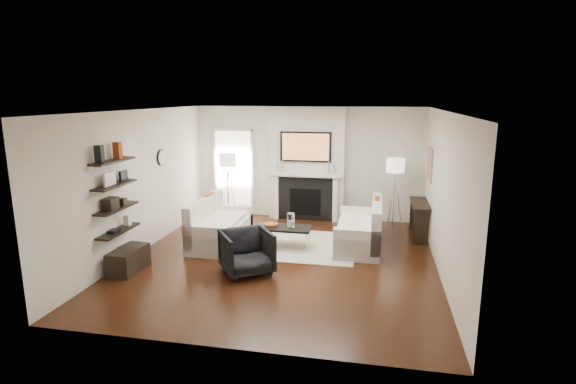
% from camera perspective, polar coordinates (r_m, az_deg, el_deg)
% --- Properties ---
extents(room_envelope, '(6.00, 6.00, 6.00)m').
position_cam_1_polar(room_envelope, '(7.95, -0.84, 0.51)').
color(room_envelope, '#34180B').
rests_on(room_envelope, ground).
extents(chimney_breast, '(1.80, 0.25, 2.70)m').
position_cam_1_polar(chimney_breast, '(10.73, 2.37, 3.57)').
color(chimney_breast, silver).
rests_on(chimney_breast, floor).
extents(fireplace_surround, '(1.30, 0.02, 1.04)m').
position_cam_1_polar(fireplace_surround, '(10.76, 2.22, -0.91)').
color(fireplace_surround, black).
rests_on(fireplace_surround, floor).
extents(firebox, '(0.75, 0.02, 0.65)m').
position_cam_1_polar(firebox, '(10.77, 2.21, -1.28)').
color(firebox, black).
rests_on(firebox, floor).
extents(mantel_pilaster_l, '(0.12, 0.08, 1.10)m').
position_cam_1_polar(mantel_pilaster_l, '(10.85, -1.56, -0.62)').
color(mantel_pilaster_l, white).
rests_on(mantel_pilaster_l, floor).
extents(mantel_pilaster_r, '(0.12, 0.08, 1.10)m').
position_cam_1_polar(mantel_pilaster_r, '(10.64, 6.03, -0.96)').
color(mantel_pilaster_r, white).
rests_on(mantel_pilaster_r, floor).
extents(mantel_shelf, '(1.70, 0.18, 0.07)m').
position_cam_1_polar(mantel_shelf, '(10.59, 2.20, 2.19)').
color(mantel_shelf, white).
rests_on(mantel_shelf, chimney_breast).
extents(tv_body, '(1.20, 0.06, 0.70)m').
position_cam_1_polar(tv_body, '(10.52, 2.25, 5.76)').
color(tv_body, black).
rests_on(tv_body, chimney_breast).
extents(tv_screen, '(1.10, 0.00, 0.62)m').
position_cam_1_polar(tv_screen, '(10.49, 2.23, 5.74)').
color(tv_screen, '#BF723F').
rests_on(tv_screen, tv_body).
extents(candlestick_l_tall, '(0.04, 0.04, 0.30)m').
position_cam_1_polar(candlestick_l_tall, '(10.67, -0.70, 3.28)').
color(candlestick_l_tall, silver).
rests_on(candlestick_l_tall, mantel_shelf).
extents(candlestick_l_short, '(0.04, 0.04, 0.24)m').
position_cam_1_polar(candlestick_l_short, '(10.70, -1.39, 3.14)').
color(candlestick_l_short, silver).
rests_on(candlestick_l_short, mantel_shelf).
extents(candlestick_r_tall, '(0.04, 0.04, 0.30)m').
position_cam_1_polar(candlestick_r_tall, '(10.50, 5.19, 3.09)').
color(candlestick_r_tall, silver).
rests_on(candlestick_r_tall, mantel_shelf).
extents(candlestick_r_short, '(0.04, 0.04, 0.24)m').
position_cam_1_polar(candlestick_r_short, '(10.49, 5.89, 2.90)').
color(candlestick_r_short, silver).
rests_on(candlestick_r_short, mantel_shelf).
extents(hallway_panel, '(0.90, 0.02, 2.10)m').
position_cam_1_polar(hallway_panel, '(11.31, -6.87, 2.40)').
color(hallway_panel, white).
rests_on(hallway_panel, floor).
extents(door_trim_l, '(0.06, 0.06, 2.16)m').
position_cam_1_polar(door_trim_l, '(11.45, -9.19, 2.45)').
color(door_trim_l, white).
rests_on(door_trim_l, floor).
extents(door_trim_r, '(0.06, 0.06, 2.16)m').
position_cam_1_polar(door_trim_r, '(11.15, -4.55, 2.31)').
color(door_trim_r, white).
rests_on(door_trim_r, floor).
extents(door_trim_top, '(1.02, 0.06, 0.06)m').
position_cam_1_polar(door_trim_top, '(11.16, -7.04, 7.85)').
color(door_trim_top, white).
rests_on(door_trim_top, wall_back).
extents(rug, '(2.60, 2.00, 0.01)m').
position_cam_1_polar(rug, '(9.13, 0.38, -6.68)').
color(rug, '#B7B296').
rests_on(rug, floor).
extents(loveseat_left_base, '(0.85, 1.80, 0.42)m').
position_cam_1_polar(loveseat_left_base, '(9.27, -8.52, -5.20)').
color(loveseat_left_base, silver).
rests_on(loveseat_left_base, floor).
extents(loveseat_left_back, '(0.18, 1.80, 0.80)m').
position_cam_1_polar(loveseat_left_back, '(9.29, -10.53, -3.19)').
color(loveseat_left_back, silver).
rests_on(loveseat_left_back, floor).
extents(loveseat_left_arm_n, '(0.85, 0.18, 0.60)m').
position_cam_1_polar(loveseat_left_arm_n, '(8.52, -10.38, -6.20)').
color(loveseat_left_arm_n, silver).
rests_on(loveseat_left_arm_n, floor).
extents(loveseat_left_arm_s, '(0.85, 0.18, 0.60)m').
position_cam_1_polar(loveseat_left_arm_s, '(9.97, -6.98, -3.35)').
color(loveseat_left_arm_s, silver).
rests_on(loveseat_left_arm_s, floor).
extents(loveseat_left_cushion, '(0.63, 1.44, 0.10)m').
position_cam_1_polar(loveseat_left_cushion, '(9.18, -8.28, -3.67)').
color(loveseat_left_cushion, silver).
rests_on(loveseat_left_cushion, loveseat_left_base).
extents(pillow_left_orange, '(0.10, 0.42, 0.42)m').
position_cam_1_polar(pillow_left_orange, '(9.51, -9.92, -1.54)').
color(pillow_left_orange, maroon).
rests_on(pillow_left_orange, loveseat_left_cushion).
extents(pillow_left_charcoal, '(0.10, 0.40, 0.40)m').
position_cam_1_polar(pillow_left_charcoal, '(8.98, -11.28, -2.49)').
color(pillow_left_charcoal, black).
rests_on(pillow_left_charcoal, loveseat_left_cushion).
extents(loveseat_right_base, '(0.85, 1.80, 0.42)m').
position_cam_1_polar(loveseat_right_base, '(9.07, 8.94, -5.60)').
color(loveseat_right_base, silver).
rests_on(loveseat_right_base, floor).
extents(loveseat_right_back, '(0.18, 1.80, 0.80)m').
position_cam_1_polar(loveseat_right_back, '(8.98, 11.15, -3.77)').
color(loveseat_right_back, silver).
rests_on(loveseat_right_back, floor).
extents(loveseat_right_arm_n, '(0.85, 0.18, 0.60)m').
position_cam_1_polar(loveseat_right_arm_n, '(8.27, 8.72, -6.70)').
color(loveseat_right_arm_n, silver).
rests_on(loveseat_right_arm_n, floor).
extents(loveseat_right_arm_s, '(0.85, 0.18, 0.60)m').
position_cam_1_polar(loveseat_right_arm_s, '(9.82, 9.17, -3.67)').
color(loveseat_right_arm_s, silver).
rests_on(loveseat_right_arm_s, floor).
extents(loveseat_right_cushion, '(0.63, 1.44, 0.10)m').
position_cam_1_polar(loveseat_right_cushion, '(9.00, 8.68, -4.01)').
color(loveseat_right_cushion, silver).
rests_on(loveseat_right_cushion, loveseat_right_base).
extents(pillow_right_orange, '(0.10, 0.42, 0.42)m').
position_cam_1_polar(pillow_right_orange, '(9.21, 11.21, -2.04)').
color(pillow_right_orange, maroon).
rests_on(pillow_right_orange, loveseat_right_cushion).
extents(pillow_right_charcoal, '(0.10, 0.40, 0.40)m').
position_cam_1_polar(pillow_right_charcoal, '(8.64, 11.19, -3.07)').
color(pillow_right_charcoal, black).
rests_on(pillow_right_charcoal, loveseat_right_cushion).
extents(coffee_table, '(1.10, 0.55, 0.04)m').
position_cam_1_polar(coffee_table, '(8.88, -0.59, -4.55)').
color(coffee_table, black).
rests_on(coffee_table, floor).
extents(coffee_leg_nw, '(0.02, 0.02, 0.38)m').
position_cam_1_polar(coffee_leg_nw, '(8.85, -4.07, -6.07)').
color(coffee_leg_nw, silver).
rests_on(coffee_leg_nw, floor).
extents(coffee_leg_ne, '(0.02, 0.02, 0.38)m').
position_cam_1_polar(coffee_leg_ne, '(8.65, 2.37, -6.48)').
color(coffee_leg_ne, silver).
rests_on(coffee_leg_ne, floor).
extents(coffee_leg_sw, '(0.02, 0.02, 0.38)m').
position_cam_1_polar(coffee_leg_sw, '(9.26, -3.36, -5.23)').
color(coffee_leg_sw, silver).
rests_on(coffee_leg_sw, floor).
extents(coffee_leg_se, '(0.02, 0.02, 0.38)m').
position_cam_1_polar(coffee_leg_se, '(9.07, 2.80, -5.60)').
color(coffee_leg_se, silver).
rests_on(coffee_leg_se, floor).
extents(hurricane_glass, '(0.16, 0.16, 0.28)m').
position_cam_1_polar(hurricane_glass, '(8.81, 0.36, -3.61)').
color(hurricane_glass, white).
rests_on(hurricane_glass, coffee_table).
extents(hurricane_candle, '(0.09, 0.09, 0.13)m').
position_cam_1_polar(hurricane_candle, '(8.82, 0.36, -4.02)').
color(hurricane_candle, white).
rests_on(hurricane_candle, coffee_table).
extents(copper_bowl, '(0.28, 0.28, 0.05)m').
position_cam_1_polar(copper_bowl, '(8.92, -2.17, -4.18)').
color(copper_bowl, '#A4551B').
rests_on(copper_bowl, coffee_table).
extents(armchair, '(1.06, 1.05, 0.81)m').
position_cam_1_polar(armchair, '(7.66, -5.26, -7.35)').
color(armchair, black).
rests_on(armchair, floor).
extents(lamp_left_post, '(0.02, 0.02, 1.20)m').
position_cam_1_polar(lamp_left_post, '(10.96, -7.56, -0.33)').
color(lamp_left_post, silver).
rests_on(lamp_left_post, floor).
extents(lamp_left_shade, '(0.40, 0.40, 0.30)m').
position_cam_1_polar(lamp_left_shade, '(10.81, -7.69, 4.07)').
color(lamp_left_shade, white).
rests_on(lamp_left_shade, lamp_left_post).
extents(lamp_left_leg_a, '(0.25, 0.02, 1.23)m').
position_cam_1_polar(lamp_left_leg_a, '(10.93, -7.01, -0.36)').
color(lamp_left_leg_a, silver).
rests_on(lamp_left_leg_a, floor).
extents(lamp_left_leg_b, '(0.14, 0.22, 1.23)m').
position_cam_1_polar(lamp_left_leg_b, '(11.07, -7.67, -0.22)').
color(lamp_left_leg_b, silver).
rests_on(lamp_left_leg_b, floor).
extents(lamp_left_leg_c, '(0.14, 0.22, 1.23)m').
position_cam_1_polar(lamp_left_leg_c, '(10.89, -7.99, -0.43)').
color(lamp_left_leg_c, silver).
rests_on(lamp_left_leg_c, floor).
extents(lamp_right_post, '(0.02, 0.02, 1.20)m').
position_cam_1_polar(lamp_right_post, '(10.31, 13.26, -1.36)').
color(lamp_right_post, silver).
rests_on(lamp_right_post, floor).
extents(lamp_right_shade, '(0.40, 0.40, 0.30)m').
position_cam_1_polar(lamp_right_shade, '(10.15, 13.50, 3.31)').
color(lamp_right_shade, white).
rests_on(lamp_right_shade, lamp_right_post).
extents(lamp_right_leg_a, '(0.25, 0.02, 1.23)m').
position_cam_1_polar(lamp_right_leg_a, '(10.32, 13.87, -1.38)').
color(lamp_right_leg_a, silver).
rests_on(lamp_right_leg_a, floor).
extents(lamp_right_leg_b, '(0.14, 0.22, 1.23)m').
position_cam_1_polar(lamp_right_leg_b, '(10.40, 12.94, -1.22)').
color(lamp_right_leg_b, silver).
rests_on(lamp_right_leg_b, floor).
extents(lamp_right_leg_c, '(0.14, 0.22, 1.23)m').
position_cam_1_polar(lamp_right_leg_c, '(10.22, 12.97, -1.47)').
color(lamp_right_leg_c, silver).
rests_on(lamp_right_leg_c, floor).
extents(console_top, '(0.35, 1.20, 0.04)m').
position_cam_1_polar(console_top, '(9.84, 16.41, -1.40)').
color(console_top, black).
rests_on(console_top, floor).
extents(console_leg_n, '(0.30, 0.04, 0.71)m').
position_cam_1_polar(console_leg_n, '(9.40, 16.56, -4.40)').
color(console_leg_n, black).
rests_on(console_leg_n, floor).
extents(console_leg_s, '(0.30, 0.04, 0.71)m').
position_cam_1_polar(console_leg_s, '(10.46, 16.04, -2.70)').
color(console_leg_s, black).
rests_on(console_leg_s, floor).
extents(wall_art, '(0.03, 0.70, 0.70)m').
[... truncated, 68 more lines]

